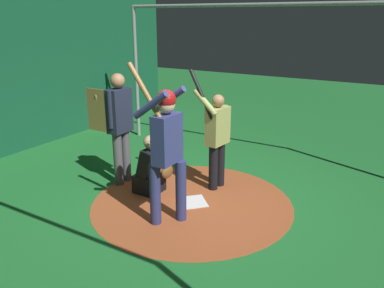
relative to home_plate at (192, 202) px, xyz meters
The scene contains 9 objects.
ground_plane 0.01m from the home_plate, ahead, with size 26.31×26.31×0.00m, color #1E6B2D.
dirt_circle 0.01m from the home_plate, ahead, with size 3.06×3.06×0.01m, color #9E4C28.
home_plate is the anchor object (origin of this frame).
batter 1.30m from the home_plate, 90.41° to the right, with size 0.68×0.49×2.18m.
catcher 0.85m from the home_plate, behind, with size 0.58×0.40×0.96m.
umpire 1.76m from the home_plate, behind, with size 0.23×0.49×1.87m.
visitor 1.14m from the home_plate, 86.62° to the left, with size 0.57×0.50×1.95m.
cage_frame 2.08m from the home_plate, ahead, with size 5.94×4.88×2.95m.
bat_rack 4.74m from the home_plate, 152.38° to the left, with size 1.06×0.21×1.05m.
Camera 1 is at (2.76, -4.59, 2.72)m, focal length 36.26 mm.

